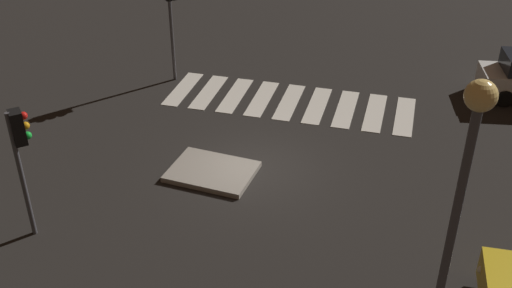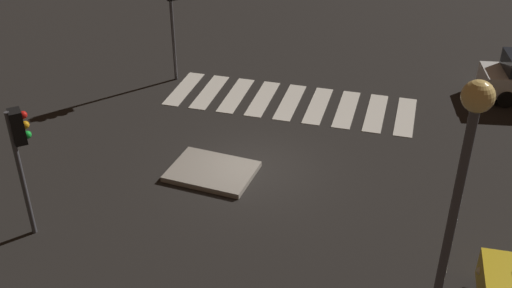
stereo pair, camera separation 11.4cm
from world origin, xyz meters
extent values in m
plane|color=black|center=(0.00, 0.00, 0.00)|extent=(80.00, 80.00, 0.00)
cube|color=gray|center=(1.34, 0.65, 0.09)|extent=(2.93, 2.31, 0.18)
cylinder|color=black|center=(-7.74, 3.58, 0.34)|extent=(0.69, 0.28, 0.68)
sphere|color=#F2EABF|center=(-7.00, 4.00, 0.72)|extent=(0.23, 0.23, 0.23)
cylinder|color=black|center=(-8.06, -8.83, 0.34)|extent=(0.71, 0.36, 0.68)
cylinder|color=black|center=(-8.35, -7.07, 0.34)|extent=(0.71, 0.36, 0.68)
cylinder|color=#47474C|center=(5.32, 4.93, 1.98)|extent=(0.14, 0.14, 3.96)
cube|color=black|center=(5.19, 4.80, 3.48)|extent=(0.53, 0.54, 0.96)
sphere|color=red|center=(5.05, 4.67, 3.78)|extent=(0.22, 0.22, 0.22)
sphere|color=orange|center=(5.05, 4.67, 3.48)|extent=(0.22, 0.22, 0.22)
sphere|color=green|center=(5.05, 4.67, 3.18)|extent=(0.22, 0.22, 0.22)
cylinder|color=#47474C|center=(5.28, -5.95, 2.28)|extent=(0.14, 0.14, 4.57)
cylinder|color=#47474C|center=(-5.75, 7.00, 3.37)|extent=(0.18, 0.18, 6.74)
sphere|color=#F9D172|center=(-5.75, 7.00, 6.92)|extent=(0.56, 0.56, 0.56)
cube|color=silver|center=(-4.60, -5.13, 0.01)|extent=(0.70, 3.20, 0.02)
cube|color=silver|center=(-3.45, -5.13, 0.01)|extent=(0.70, 3.20, 0.02)
cube|color=silver|center=(-2.30, -5.13, 0.01)|extent=(0.70, 3.20, 0.02)
cube|color=silver|center=(-1.15, -5.13, 0.01)|extent=(0.70, 3.20, 0.02)
cube|color=silver|center=(0.00, -5.13, 0.01)|extent=(0.70, 3.20, 0.02)
cube|color=silver|center=(1.15, -5.13, 0.01)|extent=(0.70, 3.20, 0.02)
cube|color=silver|center=(2.30, -5.13, 0.01)|extent=(0.70, 3.20, 0.02)
cube|color=silver|center=(3.45, -5.13, 0.01)|extent=(0.70, 3.20, 0.02)
cube|color=silver|center=(4.60, -5.13, 0.01)|extent=(0.70, 3.20, 0.02)
camera|label=1|loc=(-4.57, 16.77, 11.49)|focal=43.35mm
camera|label=2|loc=(-4.68, 16.74, 11.49)|focal=43.35mm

